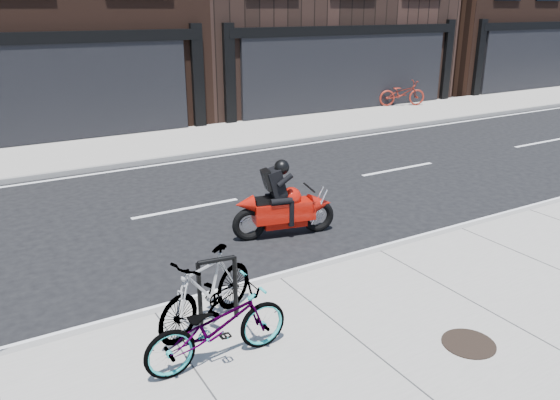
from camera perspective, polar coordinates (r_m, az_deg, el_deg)
ground at (r=10.18m, az=-5.66°, el=-4.30°), size 120.00×120.00×0.00m
sidewalk_near at (r=6.56m, az=14.27°, el=-19.00°), size 60.00×6.00×0.13m
sidewalk_far at (r=17.17m, az=-16.73°, el=5.09°), size 60.00×3.50×0.13m
bike_rack at (r=7.27m, az=-6.56°, el=-8.73°), size 0.54×0.13×0.91m
bicycle_front at (r=6.53m, az=-6.57°, el=-12.95°), size 1.79×0.64×0.94m
bicycle_rear at (r=7.20m, az=-7.66°, el=-9.24°), size 1.76×1.15×1.03m
motorcycle at (r=10.18m, az=0.89°, el=-0.50°), size 1.99×0.80×1.50m
bicycle_far at (r=24.16m, az=12.64°, el=10.83°), size 2.12×1.36×1.05m
manhole_cover at (r=7.40m, az=19.11°, el=-13.99°), size 0.85×0.85×0.02m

